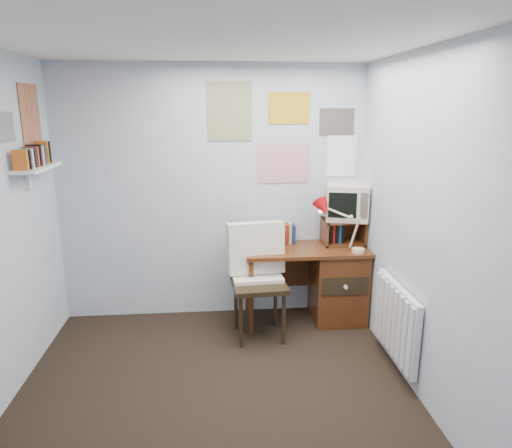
{
  "coord_description": "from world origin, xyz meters",
  "views": [
    {
      "loc": [
        0.03,
        -2.7,
        2.1
      ],
      "look_at": [
        0.36,
        1.0,
        1.14
      ],
      "focal_mm": 32.0,
      "sensor_mm": 36.0,
      "label": 1
    }
  ],
  "objects_px": {
    "tv_riser": "(343,231)",
    "crt_tv": "(347,200)",
    "desk": "(332,281)",
    "desk_chair": "(259,285)",
    "wall_shelf": "(37,168)",
    "radiator": "(396,321)",
    "desk_lamp": "(359,230)"
  },
  "relations": [
    {
      "from": "tv_riser",
      "to": "crt_tv",
      "type": "height_order",
      "value": "crt_tv"
    },
    {
      "from": "desk",
      "to": "desk_chair",
      "type": "height_order",
      "value": "desk_chair"
    },
    {
      "from": "desk",
      "to": "wall_shelf",
      "type": "distance_m",
      "value": 2.87
    },
    {
      "from": "radiator",
      "to": "wall_shelf",
      "type": "height_order",
      "value": "wall_shelf"
    },
    {
      "from": "wall_shelf",
      "to": "crt_tv",
      "type": "bearing_deg",
      "value": 10.61
    },
    {
      "from": "desk_chair",
      "to": "desk",
      "type": "bearing_deg",
      "value": 17.44
    },
    {
      "from": "desk_chair",
      "to": "radiator",
      "type": "xyz_separation_m",
      "value": [
        1.05,
        -0.62,
        -0.09
      ]
    },
    {
      "from": "tv_riser",
      "to": "crt_tv",
      "type": "xyz_separation_m",
      "value": [
        0.03,
        0.02,
        0.32
      ]
    },
    {
      "from": "desk_lamp",
      "to": "desk_chair",
      "type": "bearing_deg",
      "value": -162.41
    },
    {
      "from": "desk",
      "to": "tv_riser",
      "type": "xyz_separation_m",
      "value": [
        0.12,
        0.11,
        0.48
      ]
    },
    {
      "from": "wall_shelf",
      "to": "desk_chair",
      "type": "bearing_deg",
      "value": 2.38
    },
    {
      "from": "crt_tv",
      "to": "wall_shelf",
      "type": "bearing_deg",
      "value": -154.83
    },
    {
      "from": "tv_riser",
      "to": "radiator",
      "type": "height_order",
      "value": "tv_riser"
    },
    {
      "from": "desk",
      "to": "crt_tv",
      "type": "relative_size",
      "value": 2.99
    },
    {
      "from": "desk",
      "to": "tv_riser",
      "type": "distance_m",
      "value": 0.51
    },
    {
      "from": "tv_riser",
      "to": "crt_tv",
      "type": "bearing_deg",
      "value": 31.51
    },
    {
      "from": "desk_chair",
      "to": "desk_lamp",
      "type": "distance_m",
      "value": 1.07
    },
    {
      "from": "desk",
      "to": "tv_riser",
      "type": "bearing_deg",
      "value": 42.96
    },
    {
      "from": "desk",
      "to": "desk_chair",
      "type": "bearing_deg",
      "value": -158.27
    },
    {
      "from": "wall_shelf",
      "to": "desk",
      "type": "bearing_deg",
      "value": 8.4
    },
    {
      "from": "desk_chair",
      "to": "tv_riser",
      "type": "xyz_separation_m",
      "value": [
        0.88,
        0.42,
        0.37
      ]
    },
    {
      "from": "desk_lamp",
      "to": "tv_riser",
      "type": "relative_size",
      "value": 1.11
    },
    {
      "from": "desk",
      "to": "wall_shelf",
      "type": "bearing_deg",
      "value": -171.6
    },
    {
      "from": "radiator",
      "to": "wall_shelf",
      "type": "relative_size",
      "value": 1.29
    },
    {
      "from": "desk_lamp",
      "to": "radiator",
      "type": "relative_size",
      "value": 0.55
    },
    {
      "from": "tv_riser",
      "to": "crt_tv",
      "type": "relative_size",
      "value": 1.0
    },
    {
      "from": "desk",
      "to": "radiator",
      "type": "height_order",
      "value": "desk"
    },
    {
      "from": "tv_riser",
      "to": "crt_tv",
      "type": "distance_m",
      "value": 0.32
    },
    {
      "from": "desk",
      "to": "desk_lamp",
      "type": "distance_m",
      "value": 0.63
    },
    {
      "from": "desk_chair",
      "to": "radiator",
      "type": "height_order",
      "value": "desk_chair"
    },
    {
      "from": "desk_chair",
      "to": "crt_tv",
      "type": "bearing_deg",
      "value": 21.12
    },
    {
      "from": "crt_tv",
      "to": "desk",
      "type": "bearing_deg",
      "value": -124.66
    }
  ]
}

